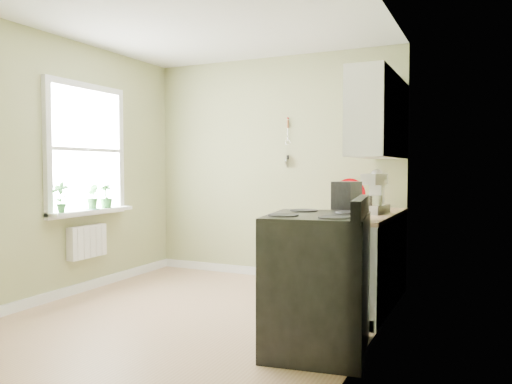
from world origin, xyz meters
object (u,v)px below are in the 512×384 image
at_px(kettle, 351,200).
at_px(coffee_maker, 346,202).
at_px(stand_mixer, 374,195).
at_px(stove, 318,281).

height_order(kettle, coffee_maker, coffee_maker).
bearing_deg(stand_mixer, kettle, 125.68).
height_order(stove, coffee_maker, coffee_maker).
height_order(stove, stand_mixer, stand_mixer).
xyz_separation_m(stove, coffee_maker, (0.04, 0.65, 0.55)).
distance_m(stove, kettle, 1.91).
xyz_separation_m(stand_mixer, kettle, (-0.35, 0.48, -0.10)).
xyz_separation_m(stove, stand_mixer, (0.13, 1.35, 0.58)).
relative_size(stove, kettle, 6.55).
relative_size(stand_mixer, coffee_maker, 1.32).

